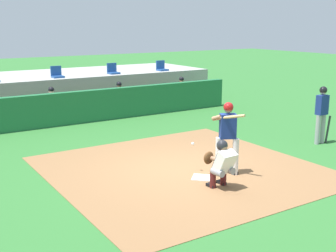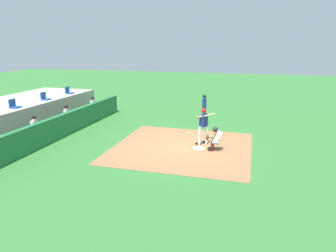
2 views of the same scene
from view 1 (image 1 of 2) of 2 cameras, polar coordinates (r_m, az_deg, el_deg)
ground_plane at (r=11.29m, az=1.93°, el=-5.63°), size 80.00×80.00×0.00m
dirt_infield at (r=11.29m, az=1.93°, el=-5.60°), size 6.40×6.40×0.01m
home_plate at (r=10.67m, az=4.38°, el=-6.66°), size 0.62×0.62×0.02m
batter_at_plate at (r=10.74m, az=7.67°, el=-0.97°), size 0.57×0.89×1.80m
catcher_crouched at (r=9.93m, az=6.89°, el=-4.68°), size 0.50×1.60×1.13m
on_deck_batter at (r=14.22m, az=19.29°, el=1.82°), size 0.58×0.23×1.79m
dugout_wall at (r=16.73m, az=-10.80°, el=2.47°), size 13.00×0.30×1.20m
dugout_bench at (r=17.72m, az=-11.96°, el=1.77°), size 11.80×0.44×0.45m
dugout_player_1 at (r=17.20m, az=-14.64°, el=2.81°), size 0.49×0.70×1.30m
dugout_player_2 at (r=18.27m, az=-6.14°, el=3.75°), size 0.49×0.70×1.30m
dugout_player_3 at (r=19.83m, az=1.95°, el=4.56°), size 0.49×0.70×1.30m
stands_platform at (r=20.82m, az=-15.39°, el=4.58°), size 15.00×4.40×1.40m
stadium_seat_2 at (r=19.28m, az=-14.16°, el=6.50°), size 0.46×0.46×0.48m
stadium_seat_3 at (r=20.25m, az=-7.14°, el=7.10°), size 0.46×0.46×0.48m
stadium_seat_4 at (r=21.49m, az=-0.83°, el=7.54°), size 0.46×0.46×0.48m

